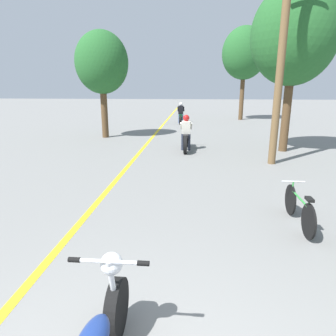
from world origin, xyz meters
TOP-DOWN VIEW (x-y plane):
  - lane_stripe_center at (-1.70, 12.60)m, footprint 0.14×48.00m
  - utility_pole at (3.00, 8.75)m, footprint 1.10×0.24m
  - roadside_tree_right_near at (3.93, 10.87)m, footprint 3.12×2.81m
  - roadside_tree_right_far at (3.92, 22.46)m, footprint 3.26×2.93m
  - roadside_tree_left at (-4.06, 13.48)m, footprint 2.53×2.28m
  - motorcycle_rider_lead at (0.08, 10.69)m, footprint 0.50×2.07m
  - motorcycle_rider_far at (-0.57, 19.78)m, footprint 0.50×1.99m
  - bicycle_parked at (2.36, 4.09)m, footprint 0.44×1.61m

SIDE VIEW (x-z plane):
  - lane_stripe_center at x=-1.70m, z-range 0.00..0.01m
  - bicycle_parked at x=2.36m, z-range -0.02..0.69m
  - motorcycle_rider_lead at x=0.08m, z-range -0.16..1.25m
  - motorcycle_rider_far at x=-0.57m, z-range -0.17..1.26m
  - roadside_tree_left at x=-4.06m, z-range 1.03..6.06m
  - utility_pole at x=3.00m, z-range 0.09..7.36m
  - roadside_tree_right_near at x=3.93m, z-range 1.22..7.29m
  - roadside_tree_right_far at x=3.92m, z-range 1.44..8.14m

